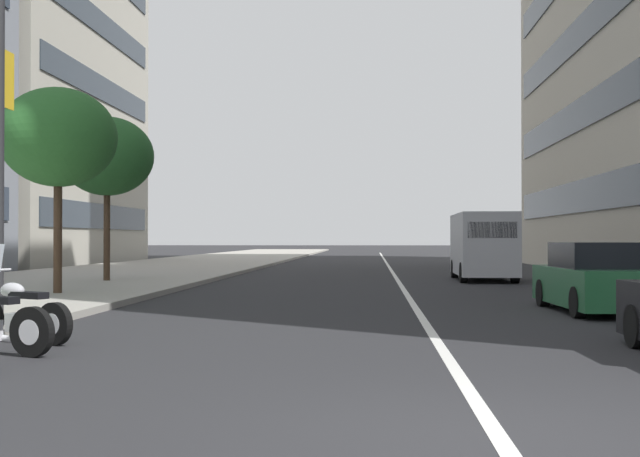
% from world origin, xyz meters
% --- Properties ---
extents(ground_plane, '(400.00, 400.00, 0.00)m').
position_xyz_m(ground_plane, '(0.00, 0.00, 0.00)').
color(ground_plane, '#262628').
extents(sidewalk_right_plaza, '(160.00, 9.75, 0.15)m').
position_xyz_m(sidewalk_right_plaza, '(30.00, 11.55, 0.07)').
color(sidewalk_right_plaza, '#A39E93').
rests_on(sidewalk_right_plaza, ground).
extents(lane_centre_stripe, '(110.00, 0.16, 0.01)m').
position_xyz_m(lane_centre_stripe, '(35.00, 0.00, 0.00)').
color(lane_centre_stripe, silver).
rests_on(lane_centre_stripe, ground).
extents(motorcycle_second_in_row, '(1.06, 1.91, 1.47)m').
position_xyz_m(motorcycle_second_in_row, '(5.84, 6.28, 0.44)').
color(motorcycle_second_in_row, black).
rests_on(motorcycle_second_in_row, ground).
extents(car_mid_block_traffic, '(4.51, 1.96, 1.48)m').
position_xyz_m(car_mid_block_traffic, '(11.81, -3.80, 0.69)').
color(car_mid_block_traffic, '#236038').
rests_on(car_mid_block_traffic, ground).
extents(delivery_van_ahead, '(5.77, 2.12, 2.49)m').
position_xyz_m(delivery_van_ahead, '(25.88, -3.19, 1.34)').
color(delivery_van_ahead, '#B7B7BC').
rests_on(delivery_van_ahead, ground).
extents(street_lamp_with_banners, '(1.26, 2.62, 8.97)m').
position_xyz_m(street_lamp_with_banners, '(8.93, 7.58, 5.44)').
color(street_lamp_with_banners, '#232326').
rests_on(street_lamp_with_banners, sidewalk_right_plaza).
extents(street_tree_by_lamp_post, '(3.04, 3.04, 5.33)m').
position_xyz_m(street_tree_by_lamp_post, '(15.19, 9.11, 4.18)').
color(street_tree_by_lamp_post, '#473323').
rests_on(street_tree_by_lamp_post, sidewalk_right_plaza).
extents(street_tree_near_plaza_corner, '(3.14, 3.14, 5.53)m').
position_xyz_m(street_tree_near_plaza_corner, '(21.91, 9.89, 4.33)').
color(street_tree_near_plaza_corner, '#473323').
rests_on(street_tree_near_plaza_corner, sidewalk_right_plaza).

